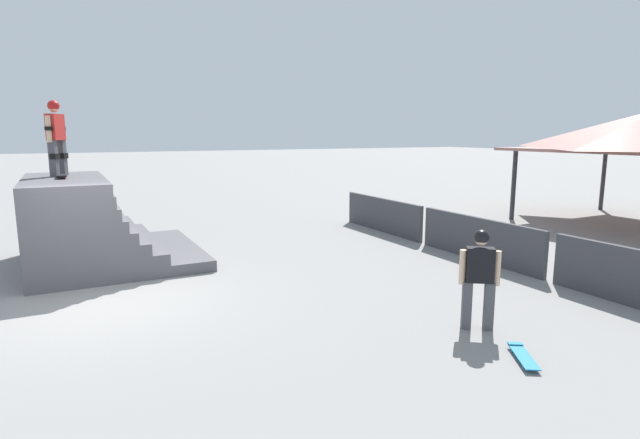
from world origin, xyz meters
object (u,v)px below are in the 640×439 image
(skater_on_deck, at_px, (56,133))
(skateboard_on_deck, at_px, (61,176))
(skateboard_on_ground, at_px, (523,355))
(bystander_walking, at_px, (480,271))

(skater_on_deck, height_order, skateboard_on_deck, skater_on_deck)
(skateboard_on_deck, height_order, skateboard_on_ground, skateboard_on_deck)
(skater_on_deck, distance_m, skateboard_on_ground, 10.88)
(bystander_walking, bearing_deg, skater_on_deck, -17.96)
(skateboard_on_deck, bearing_deg, bystander_walking, 37.57)
(skater_on_deck, bearing_deg, skateboard_on_ground, 60.41)
(skateboard_on_deck, distance_m, bystander_walking, 9.21)
(skateboard_on_deck, xyz_separation_m, bystander_walking, (7.17, 5.66, -1.18))
(bystander_walking, distance_m, skateboard_on_ground, 1.43)
(bystander_walking, relative_size, skateboard_on_ground, 1.97)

